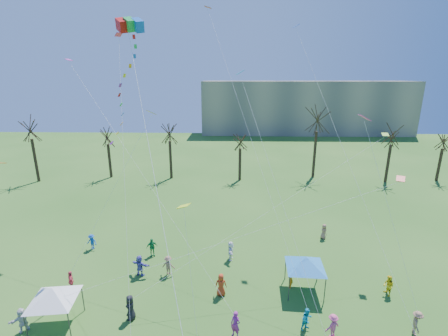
{
  "coord_description": "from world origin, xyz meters",
  "views": [
    {
      "loc": [
        0.79,
        -12.31,
        16.05
      ],
      "look_at": [
        0.29,
        5.0,
        11.0
      ],
      "focal_mm": 25.0,
      "sensor_mm": 36.0,
      "label": 1
    }
  ],
  "objects_px": {
    "canopy_tent_white": "(53,294)",
    "distant_building": "(305,107)",
    "canopy_tent_blue": "(305,262)",
    "big_box_kite": "(128,93)"
  },
  "relations": [
    {
      "from": "canopy_tent_white",
      "to": "distant_building",
      "type": "bearing_deg",
      "value": 67.05
    },
    {
      "from": "canopy_tent_blue",
      "to": "canopy_tent_white",
      "type": "bearing_deg",
      "value": -166.46
    },
    {
      "from": "distant_building",
      "to": "canopy_tent_white",
      "type": "height_order",
      "value": "distant_building"
    },
    {
      "from": "distant_building",
      "to": "big_box_kite",
      "type": "distance_m",
      "value": 80.67
    },
    {
      "from": "canopy_tent_white",
      "to": "canopy_tent_blue",
      "type": "bearing_deg",
      "value": 13.54
    },
    {
      "from": "distant_building",
      "to": "canopy_tent_white",
      "type": "relative_size",
      "value": 15.33
    },
    {
      "from": "distant_building",
      "to": "big_box_kite",
      "type": "bearing_deg",
      "value": -110.0
    },
    {
      "from": "big_box_kite",
      "to": "canopy_tent_blue",
      "type": "xyz_separation_m",
      "value": [
        11.87,
        2.1,
        -12.62
      ]
    },
    {
      "from": "distant_building",
      "to": "big_box_kite",
      "type": "xyz_separation_m",
      "value": [
        -27.47,
        -75.47,
        7.65
      ]
    },
    {
      "from": "big_box_kite",
      "to": "canopy_tent_white",
      "type": "height_order",
      "value": "big_box_kite"
    }
  ]
}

